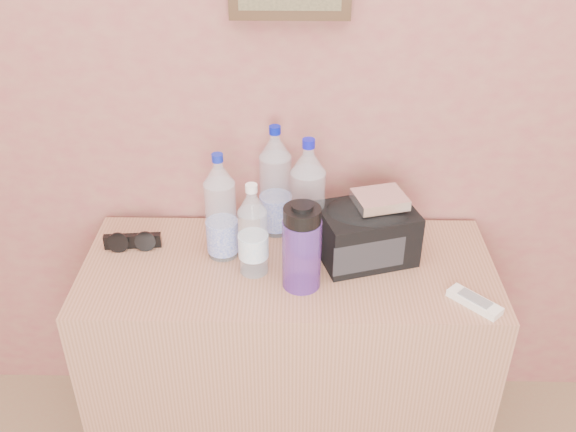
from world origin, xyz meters
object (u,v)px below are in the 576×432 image
(nalgene_bottle, at_px, (302,247))
(toiletry_bag, at_px, (367,231))
(pet_large_b, at_px, (276,186))
(sunglasses, at_px, (133,241))
(pet_small, at_px, (253,234))
(dresser, at_px, (288,359))
(foil_packet, at_px, (380,199))
(pet_large_c, at_px, (308,204))
(ac_remote, at_px, (474,302))
(pet_large_a, at_px, (221,212))

(nalgene_bottle, bearing_deg, toiletry_bag, 36.07)
(pet_large_b, relative_size, sunglasses, 2.08)
(pet_small, height_order, nalgene_bottle, pet_small)
(dresser, xyz_separation_m, sunglasses, (-0.43, 0.08, 0.36))
(dresser, bearing_deg, foil_packet, 11.07)
(nalgene_bottle, bearing_deg, pet_large_c, 84.34)
(pet_large_b, xyz_separation_m, pet_small, (-0.05, -0.20, -0.03))
(dresser, distance_m, toiletry_bag, 0.48)
(pet_small, bearing_deg, sunglasses, 163.42)
(nalgene_bottle, xyz_separation_m, toiletry_bag, (0.17, 0.13, -0.03))
(pet_large_c, distance_m, toiletry_bag, 0.17)
(toiletry_bag, bearing_deg, pet_large_c, 154.08)
(pet_large_b, height_order, ac_remote, pet_large_b)
(pet_small, xyz_separation_m, foil_packet, (0.32, 0.07, 0.06))
(dresser, height_order, pet_large_a, pet_large_a)
(pet_large_b, bearing_deg, sunglasses, -166.47)
(dresser, height_order, sunglasses, sunglasses)
(ac_remote, distance_m, toiletry_bag, 0.33)
(sunglasses, bearing_deg, pet_large_a, -11.51)
(pet_large_c, bearing_deg, pet_large_a, -175.02)
(nalgene_bottle, distance_m, foil_packet, 0.24)
(foil_packet, bearing_deg, nalgene_bottle, -147.60)
(pet_large_a, xyz_separation_m, sunglasses, (-0.25, 0.03, -0.11))
(pet_large_c, bearing_deg, dresser, -125.54)
(pet_small, height_order, foil_packet, pet_small)
(pet_small, height_order, toiletry_bag, pet_small)
(dresser, distance_m, ac_remote, 0.60)
(toiletry_bag, bearing_deg, pet_large_b, 135.73)
(dresser, relative_size, pet_small, 4.25)
(dresser, xyz_separation_m, pet_large_a, (-0.18, 0.05, 0.48))
(dresser, xyz_separation_m, nalgene_bottle, (0.03, -0.08, 0.46))
(pet_large_b, bearing_deg, pet_large_c, -49.19)
(pet_large_a, bearing_deg, pet_large_c, 4.98)
(pet_small, relative_size, foil_packet, 2.03)
(sunglasses, bearing_deg, pet_large_c, -6.28)
(pet_large_c, relative_size, nalgene_bottle, 1.41)
(toiletry_bag, bearing_deg, sunglasses, 160.09)
(pet_large_a, xyz_separation_m, toiletry_bag, (0.39, -0.00, -0.05))
(dresser, height_order, pet_large_c, pet_large_c)
(sunglasses, xyz_separation_m, toiletry_bag, (0.64, -0.03, 0.06))
(nalgene_bottle, distance_m, ac_remote, 0.44)
(pet_large_a, xyz_separation_m, foil_packet, (0.41, -0.00, 0.04))
(pet_large_c, height_order, ac_remote, pet_large_c)
(pet_large_a, relative_size, ac_remote, 2.22)
(toiletry_bag, bearing_deg, ac_remote, -55.70)
(ac_remote, bearing_deg, toiletry_bag, -172.55)
(pet_large_a, distance_m, toiletry_bag, 0.39)
(pet_small, bearing_deg, ac_remote, -13.39)
(pet_small, distance_m, sunglasses, 0.37)
(pet_large_c, bearing_deg, toiletry_bag, -8.86)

